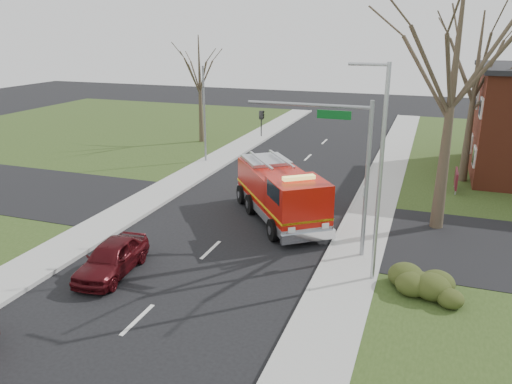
% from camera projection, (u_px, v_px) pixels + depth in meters
% --- Properties ---
extents(ground, '(120.00, 120.00, 0.00)m').
position_uv_depth(ground, '(211.00, 250.00, 22.42)').
color(ground, black).
rests_on(ground, ground).
extents(sidewalk_right, '(2.40, 80.00, 0.15)m').
position_uv_depth(sidewalk_right, '(349.00, 270.00, 20.41)').
color(sidewalk_right, '#9C9C97').
rests_on(sidewalk_right, ground).
extents(sidewalk_left, '(2.40, 80.00, 0.15)m').
position_uv_depth(sidewalk_left, '(95.00, 231.00, 24.38)').
color(sidewalk_left, '#9C9C97').
rests_on(sidewalk_left, ground).
extents(health_center_sign, '(0.12, 2.00, 1.40)m').
position_uv_depth(health_center_sign, '(456.00, 179.00, 29.97)').
color(health_center_sign, '#54131D').
rests_on(health_center_sign, ground).
extents(hedge_corner, '(2.80, 2.00, 0.90)m').
position_uv_depth(hedge_corner, '(420.00, 281.00, 18.47)').
color(hedge_corner, '#304017').
rests_on(hedge_corner, lawn_right).
extents(bare_tree_near, '(6.00, 6.00, 12.00)m').
position_uv_depth(bare_tree_near, '(454.00, 77.00, 22.44)').
color(bare_tree_near, '#3B2E23').
rests_on(bare_tree_near, ground).
extents(bare_tree_far, '(5.25, 5.25, 10.50)m').
position_uv_depth(bare_tree_far, '(476.00, 80.00, 30.30)').
color(bare_tree_far, '#3B2E23').
rests_on(bare_tree_far, ground).
extents(bare_tree_left, '(4.50, 4.50, 9.00)m').
position_uv_depth(bare_tree_left, '(200.00, 78.00, 41.77)').
color(bare_tree_left, '#3B2E23').
rests_on(bare_tree_left, ground).
extents(traffic_signal_mast, '(5.29, 0.18, 6.80)m').
position_uv_depth(traffic_signal_mast, '(337.00, 150.00, 20.63)').
color(traffic_signal_mast, gray).
rests_on(traffic_signal_mast, ground).
extents(streetlight_pole, '(1.48, 0.16, 8.40)m').
position_uv_depth(streetlight_pole, '(379.00, 170.00, 18.27)').
color(streetlight_pole, '#B7BABF').
rests_on(streetlight_pole, ground).
extents(utility_pole_far, '(0.14, 0.14, 7.00)m').
position_uv_depth(utility_pole_far, '(204.00, 116.00, 36.03)').
color(utility_pole_far, gray).
rests_on(utility_pole_far, ground).
extents(fire_engine, '(6.53, 7.54, 3.03)m').
position_uv_depth(fire_engine, '(281.00, 195.00, 25.60)').
color(fire_engine, '#A81007').
rests_on(fire_engine, ground).
extents(parked_car_maroon, '(2.04, 4.24, 1.40)m').
position_uv_depth(parked_car_maroon, '(112.00, 258.00, 20.07)').
color(parked_car_maroon, '#420A0E').
rests_on(parked_car_maroon, ground).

